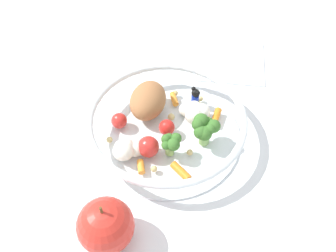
# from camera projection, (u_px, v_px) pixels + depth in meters

# --- Properties ---
(ground_plane) EXTENTS (2.40, 2.40, 0.00)m
(ground_plane) POSITION_uv_depth(u_px,v_px,m) (169.00, 130.00, 0.65)
(ground_plane) COLOR white
(food_container) EXTENTS (0.26, 0.26, 0.06)m
(food_container) POSITION_uv_depth(u_px,v_px,m) (164.00, 124.00, 0.62)
(food_container) COLOR white
(food_container) RESTS_ON ground_plane
(loose_apple) EXTENTS (0.08, 0.08, 0.09)m
(loose_apple) POSITION_uv_depth(u_px,v_px,m) (106.00, 226.00, 0.50)
(loose_apple) COLOR red
(loose_apple) RESTS_ON ground_plane
(folded_napkin) EXTENTS (0.15, 0.14, 0.01)m
(folded_napkin) POSITION_uv_depth(u_px,v_px,m) (230.00, 61.00, 0.76)
(folded_napkin) COLOR white
(folded_napkin) RESTS_ON ground_plane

